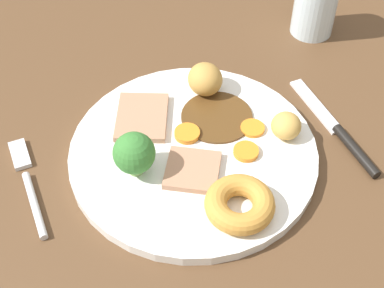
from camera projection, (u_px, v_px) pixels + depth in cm
name	position (u px, v px, depth cm)	size (l,w,h in cm)	color
dining_table	(191.00, 161.00, 69.62)	(120.00, 84.00, 3.60)	brown
dinner_plate	(192.00, 153.00, 67.23)	(29.98, 29.98, 1.40)	white
gravy_pool	(217.00, 117.00, 70.16)	(9.10, 9.10, 0.30)	#563819
meat_slice_main	(192.00, 170.00, 64.07)	(6.12, 6.04, 0.80)	tan
meat_slice_under	(142.00, 117.00, 69.78)	(8.07, 6.29, 0.80)	tan
yorkshire_pudding	(240.00, 204.00, 59.84)	(7.73, 7.73, 2.49)	#C68938
roast_potato_left	(286.00, 126.00, 67.24)	(3.68, 3.91, 3.04)	tan
roast_potato_right	(205.00, 79.00, 72.10)	(4.51, 4.90, 4.07)	#BC8C42
carrot_coin_front	(184.00, 134.00, 67.89)	(3.16, 3.16, 0.67)	orange
carrot_coin_back	(253.00, 129.00, 68.62)	(3.01, 3.01, 0.45)	orange
carrot_coin_side	(246.00, 152.00, 66.08)	(3.07, 3.07, 0.62)	orange
broccoli_floret	(134.00, 154.00, 62.21)	(4.88, 4.88, 5.61)	#8CB766
fork	(28.00, 183.00, 64.60)	(2.74, 15.32, 0.90)	silver
knife	(340.00, 133.00, 69.77)	(3.20, 18.55, 1.20)	black
water_glass	(316.00, 3.00, 80.93)	(6.29, 6.29, 9.87)	silver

